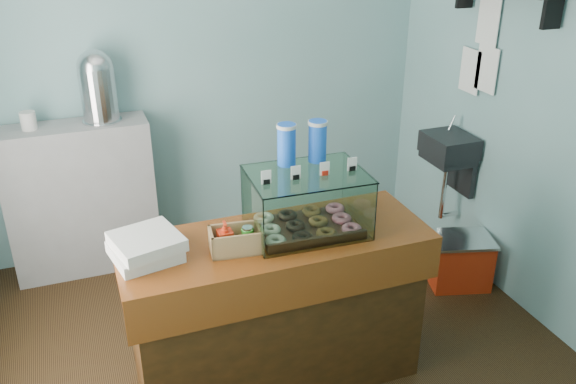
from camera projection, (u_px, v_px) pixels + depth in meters
name	position (u px, v px, depth m)	size (l,w,h in m)	color
ground	(263.00, 347.00, 3.70)	(3.50, 3.50, 0.00)	black
room_shell	(261.00, 69.00, 2.99)	(3.54, 3.04, 2.82)	#6E9FA0
counter	(276.00, 309.00, 3.29)	(1.60, 0.60, 0.90)	#43230D
back_shelf	(82.00, 199.00, 4.30)	(1.00, 0.32, 1.10)	gray
display_case	(306.00, 196.00, 3.13)	(0.61, 0.46, 0.54)	#341B0F
condiment_crate	(235.00, 240.00, 2.96)	(0.27, 0.18, 0.17)	#A28051
pastry_boxes	(146.00, 247.00, 2.90)	(0.37, 0.36, 0.12)	silver
coffee_urn	(97.00, 84.00, 4.03)	(0.26, 0.26, 0.49)	silver
red_cooler	(459.00, 261.00, 4.25)	(0.48, 0.42, 0.36)	red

